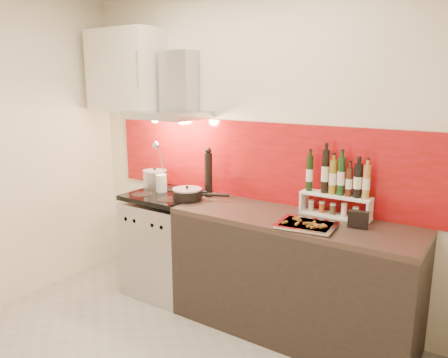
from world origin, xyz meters
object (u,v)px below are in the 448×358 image
Objects in this scene: baking_tray at (306,225)px; pepper_mill at (208,173)px; stock_pot at (155,179)px; saute_pan at (188,194)px; range_stove at (168,244)px; counter at (291,276)px.

pepper_mill is at bearing 164.51° from baking_tray.
stock_pot is at bearing -176.70° from pepper_mill.
pepper_mill is (0.07, 0.18, 0.15)m from saute_pan.
stock_pot is 0.48× the size of saute_pan.
saute_pan is at bearing 174.98° from baking_tray.
range_stove is 1.20m from counter.
saute_pan is at bearing -8.46° from range_stove.
stock_pot reaches higher than range_stove.
pepper_mill reaches higher than range_stove.
stock_pot is (-1.43, 0.11, 0.54)m from counter.
baking_tray reaches higher than range_stove.
saute_pan is at bearing -111.40° from pepper_mill.
range_stove is 2.19× the size of baking_tray.
counter is at bearing -4.23° from stock_pot.
stock_pot is at bearing 154.07° from range_stove.
counter is at bearing -9.27° from pepper_mill.
pepper_mill reaches higher than stock_pot.
pepper_mill reaches higher than saute_pan.
pepper_mill reaches higher than counter.
counter is at bearing 0.23° from range_stove.
pepper_mill is at bearing 68.60° from saute_pan.
saute_pan reaches higher than baking_tray.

